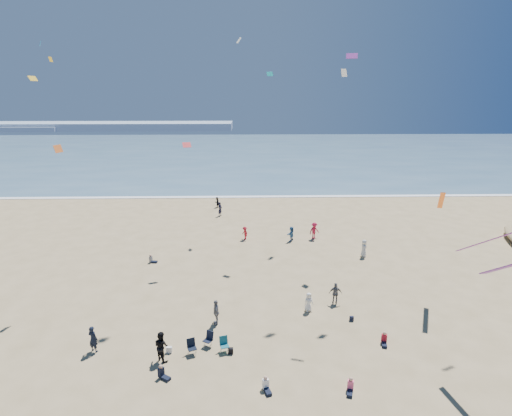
{
  "coord_description": "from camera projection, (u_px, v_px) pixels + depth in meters",
  "views": [
    {
      "loc": [
        1.41,
        -15.89,
        15.65
      ],
      "look_at": [
        2.0,
        8.0,
        8.8
      ],
      "focal_mm": 28.0,
      "sensor_mm": 36.0,
      "label": 1
    }
  ],
  "objects": [
    {
      "name": "headland_far",
      "position": [
        111.0,
        126.0,
        181.05
      ],
      "size": [
        110.0,
        20.0,
        3.2
      ],
      "primitive_type": "cube",
      "color": "#7A8EA8",
      "rests_on": "ground"
    },
    {
      "name": "seated_group",
      "position": [
        251.0,
        335.0,
        26.13
      ],
      "size": [
        18.97,
        18.45,
        0.84
      ],
      "color": "white",
      "rests_on": "ground"
    },
    {
      "name": "kites_aloft",
      "position": [
        346.0,
        114.0,
        27.26
      ],
      "size": [
        39.52,
        36.8,
        27.42
      ],
      "color": "pink",
      "rests_on": "ground"
    },
    {
      "name": "standing_flyers",
      "position": [
        257.0,
        271.0,
        34.56
      ],
      "size": [
        28.77,
        50.12,
        1.92
      ],
      "color": "white",
      "rests_on": "ground"
    },
    {
      "name": "surf_line",
      "position": [
        237.0,
        197.0,
        62.78
      ],
      "size": [
        220.0,
        1.2,
        0.08
      ],
      "primitive_type": "cube",
      "color": "white",
      "rests_on": "ground"
    },
    {
      "name": "navy_bag",
      "position": [
        352.0,
        319.0,
        28.53
      ],
      "size": [
        0.28,
        0.18,
        0.34
      ],
      "primitive_type": "cube",
      "color": "black",
      "rests_on": "ground"
    },
    {
      "name": "black_backpack",
      "position": [
        231.0,
        351.0,
        24.92
      ],
      "size": [
        0.3,
        0.22,
        0.38
      ],
      "primitive_type": "cube",
      "color": "black",
      "rests_on": "ground"
    },
    {
      "name": "white_tote",
      "position": [
        169.0,
        350.0,
        25.01
      ],
      "size": [
        0.35,
        0.2,
        0.4
      ],
      "primitive_type": "cube",
      "color": "silver",
      "rests_on": "ground"
    },
    {
      "name": "headland_near",
      "position": [
        16.0,
        128.0,
        175.45
      ],
      "size": [
        40.0,
        14.0,
        2.0
      ],
      "primitive_type": "cube",
      "color": "#7A8EA8",
      "rests_on": "ground"
    },
    {
      "name": "ocean",
      "position": [
        241.0,
        152.0,
        110.84
      ],
      "size": [
        220.0,
        100.0,
        0.06
      ],
      "primitive_type": "cube",
      "color": "#476B84",
      "rests_on": "ground"
    },
    {
      "name": "chair_cluster",
      "position": [
        208.0,
        344.0,
        25.08
      ],
      "size": [
        2.77,
        1.6,
        1.0
      ],
      "color": "black",
      "rests_on": "ground"
    }
  ]
}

